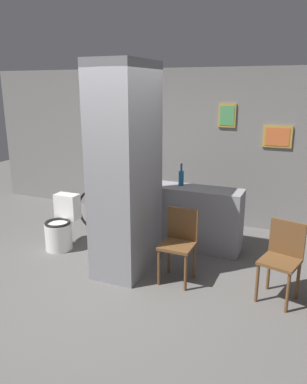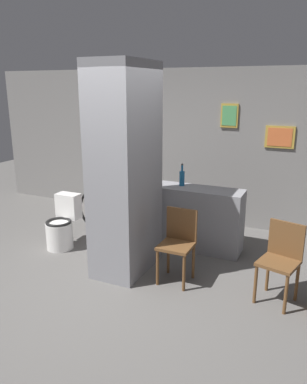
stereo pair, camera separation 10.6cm
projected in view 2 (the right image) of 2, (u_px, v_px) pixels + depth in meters
name	position (u px, v px, depth m)	size (l,w,h in m)	color
ground_plane	(113.00, 284.00, 4.51)	(14.00, 14.00, 0.00)	#5B5956
wall_back	(188.00, 146.00, 6.46)	(8.00, 0.09, 2.60)	gray
pillar_center	(125.00, 171.00, 4.60)	(0.62, 0.96, 2.60)	gray
counter_shelf	(191.00, 218.00, 5.46)	(1.48, 0.44, 0.91)	gray
toilet	(62.00, 226.00, 5.51)	(0.39, 0.55, 0.77)	white
chair_near_pillar	(178.00, 241.00, 4.51)	(0.39, 0.39, 0.89)	brown
chair_by_doorway	(281.00, 258.00, 4.07)	(0.47, 0.47, 0.89)	brown
bicycle	(127.00, 214.00, 5.87)	(1.77, 0.42, 0.78)	black
bottle_tall	(182.00, 178.00, 5.41)	(0.08, 0.08, 0.33)	#19598C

